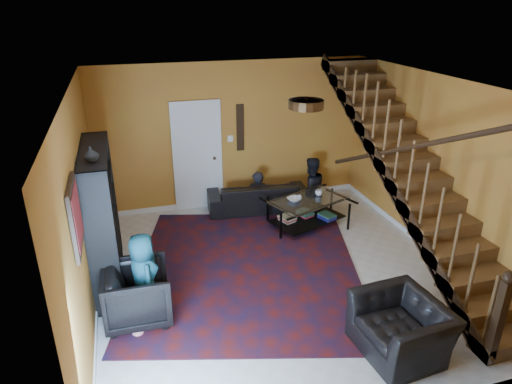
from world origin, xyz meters
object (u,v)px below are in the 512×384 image
sofa (258,196)px  coffee_table (308,210)px  armchair_left (138,294)px  bookshelf (103,220)px  armchair_right (401,328)px

sofa → coffee_table: sofa is taller
armchair_left → coffee_table: armchair_left is taller
sofa → bookshelf: bearing=37.1°
bookshelf → sofa: bookshelf is taller
armchair_left → armchair_right: (2.88, -1.47, -0.05)m
bookshelf → coffee_table: size_ratio=1.30×
bookshelf → armchair_right: (3.23, -2.53, -0.64)m
armchair_right → armchair_left: bearing=-121.7°
armchair_right → coffee_table: size_ratio=0.66×
bookshelf → sofa: size_ratio=1.03×
bookshelf → sofa: (2.78, 1.70, -0.68)m
sofa → armchair_left: bearing=54.4°
bookshelf → sofa: 3.33m
bookshelf → coffee_table: (3.44, 0.76, -0.66)m
bookshelf → armchair_left: size_ratio=2.41×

